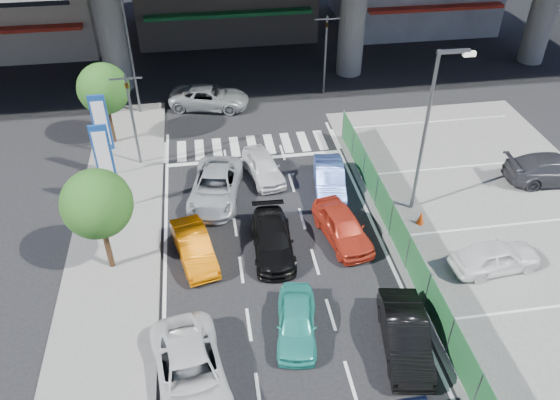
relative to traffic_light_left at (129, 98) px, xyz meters
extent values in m
plane|color=black|center=(6.20, -12.00, -3.94)|extent=(120.00, 120.00, 0.00)
cube|color=#5B5C59|center=(17.20, -10.00, -3.91)|extent=(12.00, 28.00, 0.06)
cube|color=#5B5C59|center=(-0.80, -8.00, -3.88)|extent=(4.00, 30.00, 0.12)
cylinder|color=slate|center=(-1.80, 10.00, 0.06)|extent=(1.80, 1.80, 8.00)
cylinder|color=slate|center=(14.20, 10.00, 0.06)|extent=(1.80, 1.80, 8.00)
cylinder|color=slate|center=(28.20, 10.00, 0.06)|extent=(1.80, 1.80, 8.00)
cube|color=red|center=(-9.80, 14.90, -1.14)|extent=(10.80, 1.60, 0.25)
cube|color=#156C30|center=(6.20, 15.90, -1.14)|extent=(12.60, 1.60, 0.25)
cube|color=red|center=(22.20, 14.90, -1.14)|extent=(10.80, 1.60, 0.25)
cylinder|color=#595B60|center=(0.00, 0.00, -1.34)|extent=(0.14, 0.14, 5.20)
cube|color=#595B60|center=(0.00, 0.00, 1.06)|extent=(1.60, 0.08, 0.08)
imported|color=black|center=(0.00, 0.00, 0.76)|extent=(0.26, 1.24, 0.50)
cylinder|color=#595B60|center=(11.70, 7.00, -1.34)|extent=(0.14, 0.14, 5.20)
cube|color=#595B60|center=(11.70, 7.00, 1.06)|extent=(1.60, 0.08, 0.08)
imported|color=black|center=(11.70, 7.00, 0.76)|extent=(0.26, 1.24, 0.50)
cylinder|color=#595B60|center=(13.20, -6.00, 0.06)|extent=(0.16, 0.16, 8.00)
cube|color=#595B60|center=(13.80, -6.00, 3.96)|extent=(1.40, 0.15, 0.15)
cube|color=silver|center=(14.50, -6.00, 3.81)|extent=(0.50, 0.22, 0.18)
cylinder|color=#595B60|center=(-0.30, 6.00, 0.06)|extent=(0.16, 0.16, 8.00)
cylinder|color=#595B60|center=(-1.00, -4.00, -2.84)|extent=(0.10, 0.10, 2.20)
cube|color=navy|center=(-1.00, -4.00, -0.74)|extent=(0.80, 0.12, 3.00)
cube|color=white|center=(-1.00, -4.07, -0.74)|extent=(0.60, 0.02, 2.40)
cylinder|color=#595B60|center=(-1.40, -1.00, -2.84)|extent=(0.10, 0.10, 2.20)
cube|color=navy|center=(-1.40, -1.00, -0.74)|extent=(0.80, 0.12, 3.00)
cube|color=white|center=(-1.40, -1.07, -0.74)|extent=(0.60, 0.02, 2.40)
cylinder|color=#382314|center=(-0.80, -8.00, -2.74)|extent=(0.24, 0.24, 2.40)
sphere|color=#1E4814|center=(-0.80, -8.00, -0.54)|extent=(2.80, 2.80, 2.80)
cylinder|color=#382314|center=(-1.60, 2.50, -2.74)|extent=(0.24, 0.24, 2.40)
sphere|color=#1E4814|center=(-1.60, 2.50, -0.54)|extent=(2.80, 2.80, 2.80)
imported|color=white|center=(2.42, -14.36, -3.25)|extent=(2.99, 5.25, 1.38)
imported|color=teal|center=(6.32, -12.66, -3.32)|extent=(2.05, 3.79, 1.23)
imported|color=black|center=(10.04, -13.94, -3.25)|extent=(2.11, 4.37, 1.38)
imported|color=#D26101|center=(2.70, -7.95, -3.31)|extent=(2.13, 4.01, 1.26)
imported|color=black|center=(6.10, -7.99, -3.32)|extent=(1.88, 4.32, 1.24)
imported|color=red|center=(9.31, -7.67, -3.25)|extent=(2.36, 4.28, 1.38)
imported|color=#ACB1B5|center=(3.87, -3.70, -3.25)|extent=(3.22, 5.32, 1.38)
imported|color=silver|center=(6.44, -2.21, -3.30)|extent=(2.20, 3.94, 1.27)
imported|color=#4867BE|center=(9.57, -3.96, -3.27)|extent=(2.00, 4.22, 1.34)
imported|color=gray|center=(4.07, 6.12, -3.24)|extent=(5.37, 3.37, 1.38)
imported|color=white|center=(15.15, -10.59, -3.23)|extent=(3.95, 1.88, 1.30)
imported|color=#333238|center=(21.11, -4.94, -3.15)|extent=(5.14, 2.44, 1.45)
cone|color=red|center=(13.17, -7.25, -3.54)|extent=(0.46, 0.46, 0.68)
camera|label=1|loc=(3.67, -25.77, 12.35)|focal=35.00mm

